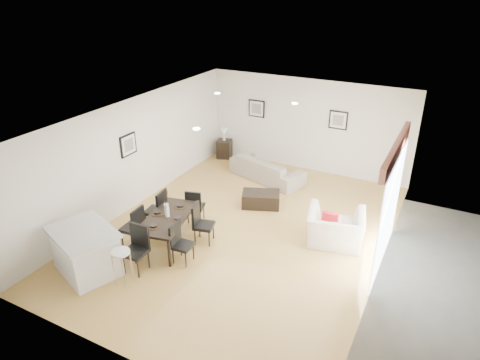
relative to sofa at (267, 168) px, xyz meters
The scene contains 26 objects.
ground 2.90m from the sofa, 76.01° to the right, with size 8.00×8.00×0.00m, color tan.
wall_back 1.73m from the sofa, 59.79° to the left, with size 6.00×0.04×2.70m, color silver.
wall_front 6.91m from the sofa, 84.14° to the right, with size 6.00×0.04×2.70m, color silver.
wall_left 3.77m from the sofa, 129.41° to the right, with size 0.04×8.00×2.70m, color silver.
wall_right 4.75m from the sofa, 37.14° to the right, with size 0.04×8.00×2.70m, color silver.
ceiling 3.74m from the sofa, 76.01° to the right, with size 6.00×8.00×0.02m, color white.
sofa is the anchor object (origin of this frame).
armchair 3.52m from the sofa, 41.34° to the right, with size 1.18×1.03×0.76m, color beige.
dining_table 4.01m from the sofa, 97.59° to the right, with size 1.12×1.74×0.67m.
dining_chair_wnear 4.50m from the sofa, 104.06° to the right, with size 0.44×0.44×0.92m.
dining_chair_wfar 3.72m from the sofa, 107.07° to the right, with size 0.47×0.47×0.95m.
dining_chair_enear 4.37m from the sofa, 89.44° to the right, with size 0.39×0.39×0.84m.
dining_chair_efar 3.58m from the sofa, 89.36° to the right, with size 0.49×0.49×0.90m.
dining_chair_head 4.98m from the sofa, 96.12° to the right, with size 0.44×0.44×0.96m.
dining_chair_foot 3.01m from the sofa, 99.73° to the right, with size 0.47×0.47×0.84m.
vase 4.04m from the sofa, 97.59° to the right, with size 0.80×1.23×0.62m.
coffee_table 1.62m from the sofa, 71.06° to the right, with size 0.92×0.55×0.37m, color black.
side_table 2.05m from the sofa, 155.35° to the left, with size 0.43×0.43×0.58m, color black.
table_lamp 2.11m from the sofa, 155.35° to the left, with size 0.20×0.20×0.39m.
cushion 3.52m from the sofa, 43.86° to the right, with size 0.34×0.11×0.34m, color #AE161F.
kitchen_island 5.65m from the sofa, 104.06° to the right, with size 1.59×1.41×0.92m.
bar_stool 5.51m from the sofa, 94.82° to the right, with size 0.34×0.34×0.75m.
framed_print_back_left 1.99m from the sofa, 127.66° to the left, with size 0.52×0.04×0.52m.
framed_print_back_right 2.38m from the sofa, 36.18° to the left, with size 0.52×0.04×0.52m.
framed_print_left_wall 3.99m from the sofa, 127.13° to the right, with size 0.04×0.52×0.52m.
sliding_door 4.63m from the sofa, 34.40° to the right, with size 0.12×2.70×2.57m.
Camera 1 is at (3.72, -7.37, 5.24)m, focal length 32.00 mm.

